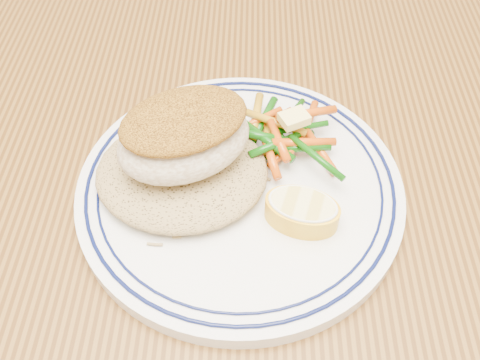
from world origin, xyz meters
name	(u,v)px	position (x,y,z in m)	size (l,w,h in m)	color
dining_table	(255,227)	(0.00, 0.00, 0.65)	(1.50, 0.90, 0.75)	#4A2C0E
plate	(240,188)	(-0.02, -0.03, 0.76)	(0.28, 0.28, 0.02)	white
rice_pilaf	(182,169)	(-0.06, -0.03, 0.78)	(0.14, 0.13, 0.03)	olive
fish_fillet	(184,135)	(-0.06, -0.02, 0.81)	(0.13, 0.12, 0.05)	beige
vegetable_pile	(283,134)	(0.02, 0.01, 0.78)	(0.10, 0.11, 0.03)	#0D4C09
butter_pat	(294,118)	(0.03, 0.01, 0.80)	(0.02, 0.02, 0.01)	#FFE87C
lemon_wedge	(302,211)	(0.03, -0.07, 0.78)	(0.07, 0.07, 0.02)	yellow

